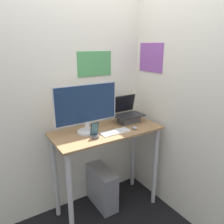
% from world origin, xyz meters
% --- Properties ---
extents(ground_plane, '(12.00, 12.00, 0.00)m').
position_xyz_m(ground_plane, '(0.00, 0.00, 0.00)').
color(ground_plane, black).
extents(wall_back, '(6.00, 0.06, 2.60)m').
position_xyz_m(wall_back, '(0.00, 0.60, 1.30)').
color(wall_back, silver).
rests_on(wall_back, ground_plane).
extents(wall_side_right, '(0.06, 6.00, 2.60)m').
position_xyz_m(wall_side_right, '(0.65, 0.00, 1.30)').
color(wall_side_right, silver).
rests_on(wall_side_right, ground_plane).
extents(desk, '(1.13, 0.52, 0.97)m').
position_xyz_m(desk, '(0.00, 0.26, 0.75)').
color(desk, '#936D47').
rests_on(desk, ground_plane).
extents(laptop, '(0.32, 0.25, 0.29)m').
position_xyz_m(laptop, '(0.32, 0.35, 1.04)').
color(laptop, '#4C4C51').
rests_on(laptop, desk).
extents(monitor, '(0.65, 0.20, 0.49)m').
position_xyz_m(monitor, '(-0.20, 0.30, 1.22)').
color(monitor, silver).
rests_on(monitor, desk).
extents(keyboard, '(0.30, 0.11, 0.02)m').
position_xyz_m(keyboard, '(0.03, 0.15, 0.97)').
color(keyboard, white).
rests_on(keyboard, desk).
extents(mouse, '(0.04, 0.07, 0.03)m').
position_xyz_m(mouse, '(0.25, 0.12, 0.98)').
color(mouse, '#99999E').
rests_on(mouse, desk).
extents(cell_phone, '(0.08, 0.07, 0.15)m').
position_xyz_m(cell_phone, '(-0.20, 0.14, 1.01)').
color(cell_phone, '#4C4C51').
rests_on(cell_phone, desk).
extents(computer_tower, '(0.18, 0.45, 0.46)m').
position_xyz_m(computer_tower, '(-0.02, 0.35, 0.23)').
color(computer_tower, gray).
rests_on(computer_tower, ground_plane).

